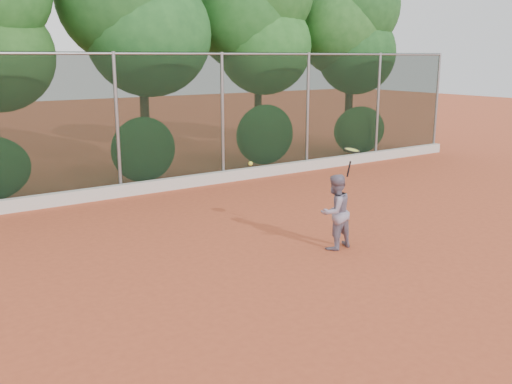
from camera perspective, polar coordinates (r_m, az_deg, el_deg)
ground at (r=8.82m, az=3.72°, el=-9.18°), size 80.00×80.00×0.00m
concrete_curb at (r=14.51m, az=-13.10°, el=0.17°), size 24.00×0.20×0.30m
tennis_player at (r=10.27m, az=7.90°, el=-1.98°), size 0.71×0.58×1.36m
chainlink_fence at (r=14.39m, az=-13.73°, el=6.94°), size 24.09×0.09×3.50m
foliage_backdrop at (r=16.05m, az=-18.79°, el=16.36°), size 23.70×3.63×7.55m
tennis_racket at (r=10.19m, az=9.54°, el=3.95°), size 0.37×0.37×0.53m
tennis_ball_in_flight at (r=8.41m, az=-0.55°, el=2.87°), size 0.06×0.06×0.06m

